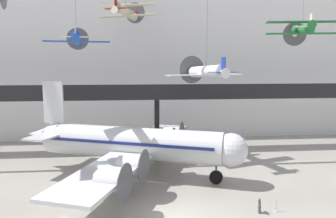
% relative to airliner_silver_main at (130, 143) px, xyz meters
% --- Properties ---
extents(ground_plane, '(260.00, 260.00, 0.00)m').
position_rel_airliner_silver_main_xyz_m(ground_plane, '(3.50, -9.77, -3.46)').
color(ground_plane, gray).
extents(hangar_back_wall, '(140.00, 3.00, 26.43)m').
position_rel_airliner_silver_main_xyz_m(hangar_back_wall, '(3.50, 18.59, 9.76)').
color(hangar_back_wall, white).
rests_on(hangar_back_wall, ground).
extents(mezzanine_walkway, '(110.00, 3.20, 9.02)m').
position_rel_airliner_silver_main_xyz_m(mezzanine_walkway, '(3.50, 10.06, 3.94)').
color(mezzanine_walkway, black).
rests_on(mezzanine_walkway, ground).
extents(airliner_silver_main, '(23.35, 27.30, 9.74)m').
position_rel_airliner_silver_main_xyz_m(airliner_silver_main, '(0.00, 0.00, 0.00)').
color(airliner_silver_main, silver).
rests_on(airliner_silver_main, ground).
extents(suspended_plane_blue_trainer, '(6.57, 5.38, 9.79)m').
position_rel_airliner_silver_main_xyz_m(suspended_plane_blue_trainer, '(-5.15, 0.65, 10.65)').
color(suspended_plane_blue_trainer, '#1E4CAD').
extents(suspended_plane_cream_biplane, '(7.75, 6.75, 5.90)m').
position_rel_airliner_silver_main_xyz_m(suspended_plane_cream_biplane, '(-0.46, 10.57, 14.87)').
color(suspended_plane_cream_biplane, beige).
extents(suspended_plane_white_twin, '(9.63, 8.16, 13.55)m').
position_rel_airliner_silver_main_xyz_m(suspended_plane_white_twin, '(8.78, 3.85, 7.28)').
color(suspended_plane_white_twin, silver).
extents(suspended_plane_green_biplane, '(6.34, 5.24, 9.58)m').
position_rel_airliner_silver_main_xyz_m(suspended_plane_green_biplane, '(15.61, -4.62, 11.28)').
color(suspended_plane_green_biplane, '#1E6B33').
extents(stanchion_barrier, '(0.36, 0.36, 1.08)m').
position_rel_airliner_silver_main_xyz_m(stanchion_barrier, '(11.60, -9.72, -3.13)').
color(stanchion_barrier, '#B2B5BA').
rests_on(stanchion_barrier, ground).
extents(info_sign_pedestal, '(0.22, 0.77, 1.24)m').
position_rel_airliner_silver_main_xyz_m(info_sign_pedestal, '(10.20, -9.80, -3.00)').
color(info_sign_pedestal, '#4C4C51').
rests_on(info_sign_pedestal, ground).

